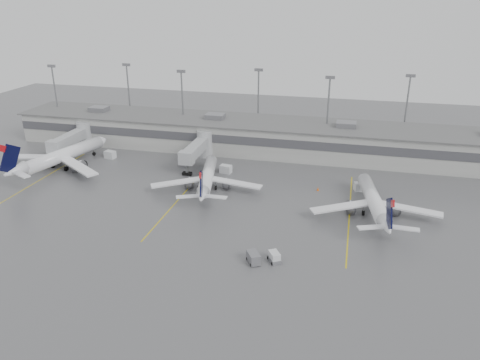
% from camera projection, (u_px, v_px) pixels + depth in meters
% --- Properties ---
extents(ground, '(260.00, 260.00, 0.00)m').
position_uv_depth(ground, '(232.00, 267.00, 73.94)').
color(ground, '#4C4C4F').
rests_on(ground, ground).
extents(terminal, '(152.00, 17.00, 9.45)m').
position_uv_depth(terminal, '(287.00, 138.00, 124.50)').
color(terminal, '#A1A19C').
rests_on(terminal, ground).
extents(light_masts, '(142.40, 8.00, 20.60)m').
position_uv_depth(light_masts, '(292.00, 104.00, 126.72)').
color(light_masts, gray).
rests_on(light_masts, ground).
extents(jet_bridge_left, '(4.00, 17.20, 7.00)m').
position_uv_depth(jet_bridge_left, '(76.00, 137.00, 125.86)').
color(jet_bridge_left, '#9EA0A3').
rests_on(jet_bridge_left, ground).
extents(jet_bridge_right, '(4.00, 17.20, 7.00)m').
position_uv_depth(jet_bridge_right, '(200.00, 147.00, 118.12)').
color(jet_bridge_right, '#9EA0A3').
rests_on(jet_bridge_right, ground).
extents(stand_markings, '(105.25, 40.00, 0.01)m').
position_uv_depth(stand_markings, '(262.00, 205.00, 95.51)').
color(stand_markings, '#D8BD0C').
rests_on(stand_markings, ground).
extents(jet_far_left, '(28.15, 31.94, 10.51)m').
position_uv_depth(jet_far_left, '(60.00, 156.00, 113.47)').
color(jet_far_left, white).
rests_on(jet_far_left, ground).
extents(jet_mid_left, '(23.80, 26.96, 8.83)m').
position_uv_depth(jet_mid_left, '(207.00, 177.00, 102.14)').
color(jet_mid_left, white).
rests_on(jet_mid_left, ground).
extents(jet_mid_right, '(24.78, 28.00, 9.11)m').
position_uv_depth(jet_mid_right, '(374.00, 201.00, 90.26)').
color(jet_mid_right, white).
rests_on(jet_mid_right, ground).
extents(baggage_tug, '(2.70, 3.04, 1.67)m').
position_uv_depth(baggage_tug, '(274.00, 258.00, 75.36)').
color(baggage_tug, silver).
rests_on(baggage_tug, ground).
extents(baggage_cart, '(2.82, 3.21, 1.79)m').
position_uv_depth(baggage_cart, '(253.00, 258.00, 74.88)').
color(baggage_cart, slate).
rests_on(baggage_cart, ground).
extents(gse_uld_a, '(3.07, 2.39, 1.93)m').
position_uv_depth(gse_uld_a, '(110.00, 155.00, 121.55)').
color(gse_uld_a, silver).
rests_on(gse_uld_a, ground).
extents(gse_uld_b, '(2.91, 2.17, 1.89)m').
position_uv_depth(gse_uld_b, '(226.00, 169.00, 111.85)').
color(gse_uld_b, silver).
rests_on(gse_uld_b, ground).
extents(gse_uld_c, '(3.04, 2.50, 1.85)m').
position_uv_depth(gse_uld_c, '(360.00, 187.00, 101.93)').
color(gse_uld_c, silver).
rests_on(gse_uld_c, ground).
extents(gse_loader, '(2.88, 3.84, 2.15)m').
position_uv_depth(gse_loader, '(185.00, 162.00, 116.19)').
color(gse_loader, slate).
rests_on(gse_loader, ground).
extents(cone_a, '(0.43, 0.43, 0.68)m').
position_uv_depth(cone_a, '(73.00, 155.00, 123.28)').
color(cone_a, '#FF5D05').
rests_on(cone_a, ground).
extents(cone_b, '(0.40, 0.40, 0.64)m').
position_uv_depth(cone_b, '(207.00, 184.00, 104.83)').
color(cone_b, '#FF5D05').
rests_on(cone_b, ground).
extents(cone_c, '(0.48, 0.48, 0.77)m').
position_uv_depth(cone_c, '(318.00, 189.00, 102.13)').
color(cone_c, '#FF5D05').
rests_on(cone_c, ground).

